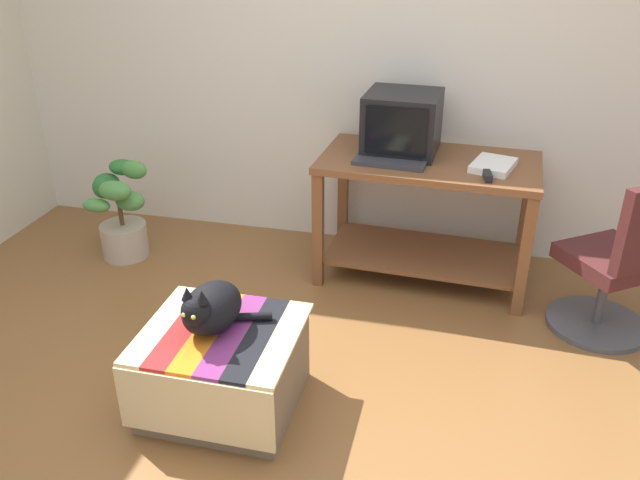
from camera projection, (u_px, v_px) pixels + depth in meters
ground_plane at (278, 447)px, 2.73m from camera, size 14.00×14.00×0.00m
back_wall at (371, 41)px, 3.92m from camera, size 8.00×0.10×2.60m
desk at (426, 198)px, 3.80m from camera, size 1.26×0.71×0.75m
tv_monitor at (402, 123)px, 3.73m from camera, size 0.43×0.43×0.34m
keyboard at (389, 163)px, 3.61m from camera, size 0.41×0.18×0.02m
book at (493, 165)px, 3.55m from camera, size 0.27×0.31×0.04m
ottoman_with_blanket at (223, 368)px, 2.88m from camera, size 0.67×0.63×0.39m
cat at (211, 308)px, 2.77m from camera, size 0.37×0.36×0.26m
potted_plant at (121, 216)px, 4.11m from camera, size 0.37×0.38×0.63m
office_chair at (618, 268)px, 3.30m from camera, size 0.59×0.59×0.89m
stapler at (487, 176)px, 3.41m from camera, size 0.05×0.11×0.04m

